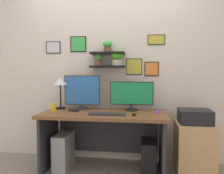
{
  "coord_description": "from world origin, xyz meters",
  "views": [
    {
      "loc": [
        0.51,
        -2.85,
        1.29
      ],
      "look_at": [
        0.1,
        0.05,
        1.07
      ],
      "focal_mm": 37.19,
      "sensor_mm": 36.0,
      "label": 1
    }
  ],
  "objects_px": {
    "monitor_left": "(82,92)",
    "computer_tower_right": "(148,155)",
    "desk_lamp": "(60,83)",
    "printer": "(195,116)",
    "monitor_right": "(131,95)",
    "drawer_cabinet": "(194,148)",
    "scissors_tray": "(74,110)",
    "keyboard": "(107,114)",
    "pen_cup": "(53,107)",
    "computer_tower_left": "(64,151)",
    "desk": "(104,128)",
    "computer_mouse": "(134,114)",
    "cell_phone": "(158,112)"
  },
  "relations": [
    {
      "from": "monitor_right",
      "to": "drawer_cabinet",
      "type": "distance_m",
      "value": 1.02
    },
    {
      "from": "keyboard",
      "to": "pen_cup",
      "type": "xyz_separation_m",
      "value": [
        -0.75,
        0.17,
        0.04
      ]
    },
    {
      "from": "monitor_right",
      "to": "computer_tower_left",
      "type": "height_order",
      "value": "monitor_right"
    },
    {
      "from": "cell_phone",
      "to": "computer_tower_left",
      "type": "relative_size",
      "value": 0.31
    },
    {
      "from": "keyboard",
      "to": "scissors_tray",
      "type": "height_order",
      "value": "scissors_tray"
    },
    {
      "from": "drawer_cabinet",
      "to": "printer",
      "type": "xyz_separation_m",
      "value": [
        0.0,
        -0.0,
        0.4
      ]
    },
    {
      "from": "desk",
      "to": "drawer_cabinet",
      "type": "height_order",
      "value": "desk"
    },
    {
      "from": "desk",
      "to": "scissors_tray",
      "type": "height_order",
      "value": "scissors_tray"
    },
    {
      "from": "computer_mouse",
      "to": "desk_lamp",
      "type": "bearing_deg",
      "value": 161.44
    },
    {
      "from": "monitor_left",
      "to": "printer",
      "type": "bearing_deg",
      "value": -5.51
    },
    {
      "from": "keyboard",
      "to": "cell_phone",
      "type": "bearing_deg",
      "value": 22.24
    },
    {
      "from": "keyboard",
      "to": "desk_lamp",
      "type": "relative_size",
      "value": 1.01
    },
    {
      "from": "scissors_tray",
      "to": "computer_tower_left",
      "type": "height_order",
      "value": "scissors_tray"
    },
    {
      "from": "pen_cup",
      "to": "computer_mouse",
      "type": "bearing_deg",
      "value": -9.1
    },
    {
      "from": "monitor_left",
      "to": "pen_cup",
      "type": "xyz_separation_m",
      "value": [
        -0.35,
        -0.18,
        -0.19
      ]
    },
    {
      "from": "cell_phone",
      "to": "scissors_tray",
      "type": "xyz_separation_m",
      "value": [
        -1.08,
        -0.07,
        0.01
      ]
    },
    {
      "from": "desk_lamp",
      "to": "printer",
      "type": "distance_m",
      "value": 1.81
    },
    {
      "from": "monitor_left",
      "to": "computer_mouse",
      "type": "xyz_separation_m",
      "value": [
        0.73,
        -0.35,
        -0.22
      ]
    },
    {
      "from": "drawer_cabinet",
      "to": "desk_lamp",
      "type": "bearing_deg",
      "value": 175.69
    },
    {
      "from": "monitor_left",
      "to": "scissors_tray",
      "type": "relative_size",
      "value": 4.11
    },
    {
      "from": "monitor_right",
      "to": "keyboard",
      "type": "xyz_separation_m",
      "value": [
        -0.27,
        -0.35,
        -0.2
      ]
    },
    {
      "from": "monitor_left",
      "to": "printer",
      "type": "distance_m",
      "value": 1.49
    },
    {
      "from": "cell_phone",
      "to": "computer_tower_right",
      "type": "height_order",
      "value": "cell_phone"
    },
    {
      "from": "pen_cup",
      "to": "computer_tower_left",
      "type": "distance_m",
      "value": 0.59
    },
    {
      "from": "computer_mouse",
      "to": "monitor_right",
      "type": "bearing_deg",
      "value": 98.23
    },
    {
      "from": "monitor_right",
      "to": "computer_mouse",
      "type": "bearing_deg",
      "value": -81.77
    },
    {
      "from": "pen_cup",
      "to": "monitor_right",
      "type": "bearing_deg",
      "value": 10.16
    },
    {
      "from": "drawer_cabinet",
      "to": "printer",
      "type": "relative_size",
      "value": 1.67
    },
    {
      "from": "monitor_left",
      "to": "computer_tower_right",
      "type": "relative_size",
      "value": 1.23
    },
    {
      "from": "desk",
      "to": "computer_tower_left",
      "type": "relative_size",
      "value": 3.45
    },
    {
      "from": "monitor_left",
      "to": "computer_mouse",
      "type": "height_order",
      "value": "monitor_left"
    },
    {
      "from": "monitor_right",
      "to": "computer_tower_left",
      "type": "bearing_deg",
      "value": -165.84
    },
    {
      "from": "computer_tower_left",
      "to": "cell_phone",
      "type": "bearing_deg",
      "value": 5.6
    },
    {
      "from": "desk_lamp",
      "to": "pen_cup",
      "type": "relative_size",
      "value": 4.37
    },
    {
      "from": "desk",
      "to": "scissors_tray",
      "type": "bearing_deg",
      "value": -178.95
    },
    {
      "from": "monitor_right",
      "to": "printer",
      "type": "relative_size",
      "value": 1.52
    },
    {
      "from": "computer_tower_right",
      "to": "pen_cup",
      "type": "bearing_deg",
      "value": -177.54
    },
    {
      "from": "scissors_tray",
      "to": "drawer_cabinet",
      "type": "relative_size",
      "value": 0.19
    },
    {
      "from": "keyboard",
      "to": "computer_tower_left",
      "type": "bearing_deg",
      "value": 167.68
    },
    {
      "from": "computer_tower_right",
      "to": "computer_tower_left",
      "type": "bearing_deg",
      "value": -175.28
    },
    {
      "from": "keyboard",
      "to": "scissors_tray",
      "type": "relative_size",
      "value": 3.67
    },
    {
      "from": "scissors_tray",
      "to": "computer_tower_left",
      "type": "relative_size",
      "value": 0.26
    },
    {
      "from": "printer",
      "to": "keyboard",
      "type": "bearing_deg",
      "value": -168.78
    },
    {
      "from": "desk_lamp",
      "to": "computer_tower_left",
      "type": "height_order",
      "value": "desk_lamp"
    },
    {
      "from": "keyboard",
      "to": "scissors_tray",
      "type": "bearing_deg",
      "value": 158.98
    },
    {
      "from": "desk",
      "to": "computer_mouse",
      "type": "relative_size",
      "value": 17.59
    },
    {
      "from": "cell_phone",
      "to": "pen_cup",
      "type": "bearing_deg",
      "value": -170.88
    },
    {
      "from": "keyboard",
      "to": "drawer_cabinet",
      "type": "xyz_separation_m",
      "value": [
        1.06,
        0.21,
        -0.44
      ]
    },
    {
      "from": "computer_mouse",
      "to": "drawer_cabinet",
      "type": "distance_m",
      "value": 0.89
    },
    {
      "from": "pen_cup",
      "to": "printer",
      "type": "distance_m",
      "value": 1.81
    }
  ]
}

